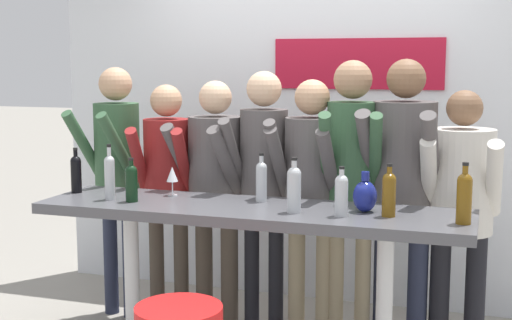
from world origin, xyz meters
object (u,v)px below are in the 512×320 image
at_px(wine_bottle_2, 294,187).
at_px(wine_bottle_4, 76,172).
at_px(person_right, 351,168).
at_px(wine_bottle_0, 464,196).
at_px(person_center, 263,171).
at_px(decorative_vase, 365,196).
at_px(wine_bottle_5, 389,192).
at_px(person_center_left, 215,178).
at_px(wine_bottle_1, 341,193).
at_px(wine_bottle_3, 261,180).
at_px(person_far_right, 403,173).
at_px(person_left, 167,176).
at_px(wine_bottle_6, 131,181).
at_px(person_far_left, 117,161).
at_px(person_rightmost, 461,196).
at_px(tasting_table, 251,231).
at_px(wine_glass_0, 172,175).
at_px(wine_bottle_7, 110,175).
at_px(person_center_right, 311,181).

relative_size(wine_bottle_2, wine_bottle_4, 1.07).
bearing_deg(person_right, wine_bottle_0, -50.41).
relative_size(person_center, decorative_vase, 7.83).
bearing_deg(wine_bottle_5, wine_bottle_2, -173.43).
relative_size(person_center_left, wine_bottle_1, 6.28).
height_order(wine_bottle_2, wine_bottle_3, wine_bottle_2).
bearing_deg(wine_bottle_2, wine_bottle_4, 174.35).
distance_m(person_right, person_far_right, 0.31).
bearing_deg(person_left, person_far_right, -8.82).
bearing_deg(wine_bottle_6, wine_bottle_0, 0.35).
bearing_deg(decorative_vase, person_center, 144.98).
relative_size(person_far_left, wine_bottle_4, 6.23).
bearing_deg(person_left, wine_bottle_4, -136.35).
relative_size(person_center, person_rightmost, 1.06).
bearing_deg(wine_bottle_1, wine_bottle_4, 174.73).
distance_m(tasting_table, decorative_vase, 0.68).
bearing_deg(person_right, wine_glass_0, -168.30).
height_order(wine_bottle_4, wine_bottle_7, wine_bottle_7).
relative_size(person_center_left, wine_bottle_7, 5.05).
relative_size(wine_bottle_0, wine_bottle_1, 1.18).
distance_m(wine_bottle_6, wine_glass_0, 0.28).
relative_size(person_center_right, wine_bottle_0, 5.38).
bearing_deg(wine_bottle_7, decorative_vase, 4.90).
bearing_deg(wine_bottle_7, tasting_table, 5.04).
bearing_deg(wine_bottle_4, person_center_right, 18.77).
relative_size(person_center_right, wine_bottle_7, 5.10).
distance_m(tasting_table, person_far_right, 1.01).
bearing_deg(wine_bottle_0, person_center_right, 147.01).
relative_size(person_center, wine_bottle_1, 6.51).
xyz_separation_m(wine_bottle_0, wine_bottle_1, (-0.62, -0.02, -0.02)).
height_order(person_far_right, wine_bottle_5, person_far_right).
bearing_deg(wine_bottle_2, wine_bottle_5, 6.57).
xyz_separation_m(person_center, wine_bottle_1, (0.64, -0.66, 0.01)).
height_order(wine_bottle_0, wine_bottle_1, wine_bottle_0).
height_order(person_right, decorative_vase, person_right).
bearing_deg(wine_bottle_5, person_center, 145.95).
relative_size(person_center_right, wine_bottle_4, 5.98).
height_order(tasting_table, person_far_right, person_far_right).
bearing_deg(tasting_table, wine_glass_0, 164.23).
xyz_separation_m(wine_bottle_5, wine_bottle_7, (-1.62, -0.05, 0.02)).
bearing_deg(wine_bottle_5, person_center_left, 153.72).
relative_size(wine_bottle_6, decorative_vase, 1.16).
bearing_deg(person_center_right, person_center_left, 179.73).
bearing_deg(wine_bottle_6, wine_bottle_1, -0.27).
distance_m(wine_bottle_6, wine_bottle_7, 0.15).
xyz_separation_m(person_right, wine_bottle_4, (-1.62, -0.47, -0.03)).
bearing_deg(wine_bottle_5, wine_bottle_7, -178.14).
bearing_deg(wine_bottle_2, person_rightmost, 38.25).
height_order(person_center_right, person_far_right, person_far_right).
distance_m(wine_bottle_3, wine_bottle_4, 1.18).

